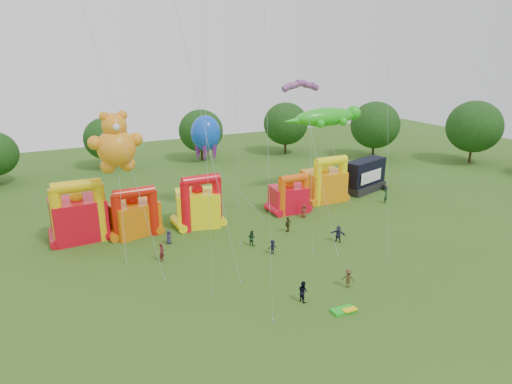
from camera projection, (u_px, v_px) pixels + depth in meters
name	position (u px, v px, depth m)	size (l,w,h in m)	color
ground	(361.00, 336.00, 34.13)	(160.00, 160.00, 0.00)	#345718
tree_ring	(348.00, 260.00, 32.24)	(127.12, 129.26, 12.07)	#352314
bouncy_castle_0	(79.00, 216.00, 50.54)	(5.87, 4.80, 7.21)	red
bouncy_castle_1	(134.00, 215.00, 52.17)	(5.95, 5.22, 5.89)	#D16A0B
bouncy_castle_2	(198.00, 206.00, 54.54)	(5.82, 5.09, 6.59)	#FFF50D
bouncy_castle_3	(289.00, 197.00, 59.28)	(4.81, 4.03, 5.29)	red
bouncy_castle_4	(325.00, 183.00, 63.45)	(5.55, 4.55, 6.58)	orange
stage_trailer	(365.00, 176.00, 67.74)	(7.76, 4.77, 4.79)	black
teddy_bear_kite	(118.00, 171.00, 46.65)	(5.55, 7.44, 14.62)	orange
gecko_kite	(329.00, 129.00, 64.72)	(12.93, 9.84, 12.52)	green
octopus_kite	(228.00, 175.00, 58.12)	(6.98, 8.40, 12.52)	blue
parafoil_kites	(154.00, 127.00, 40.47)	(25.97, 12.28, 29.57)	#E6390A
diamond_kites	(279.00, 98.00, 42.20)	(21.48, 20.83, 37.80)	red
folded_kite_bundle	(344.00, 310.00, 37.21)	(2.05, 1.18, 0.31)	green
spectator_0	(169.00, 237.00, 49.87)	(0.77, 0.50, 1.57)	#2E2944
spectator_1	(162.00, 252.00, 45.77)	(0.71, 0.46, 1.94)	#56181E
spectator_2	(252.00, 238.00, 49.43)	(0.85, 0.66, 1.74)	#183C1F
spectator_3	(272.00, 247.00, 47.44)	(0.99, 0.57, 1.53)	black
spectator_4	(288.00, 224.00, 53.09)	(1.08, 0.45, 1.85)	#3A3417
spectator_5	(338.00, 234.00, 50.30)	(1.74, 0.55, 1.88)	#282843
spectator_6	(304.00, 211.00, 57.54)	(0.81, 0.53, 1.66)	brown
spectator_7	(386.00, 196.00, 62.82)	(0.70, 0.46, 1.91)	#163720
spectator_8	(303.00, 291.00, 38.55)	(0.91, 0.71, 1.87)	black
spectator_9	(348.00, 278.00, 40.83)	(1.13, 0.65, 1.76)	#47371C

